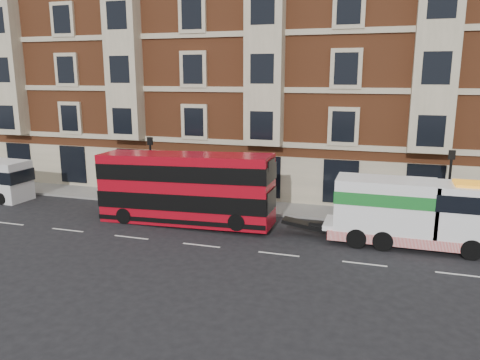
% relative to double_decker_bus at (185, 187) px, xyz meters
% --- Properties ---
extents(ground, '(120.00, 120.00, 0.00)m').
position_rel_double_decker_bus_xyz_m(ground, '(2.18, -3.03, -2.17)').
color(ground, black).
rests_on(ground, ground).
extents(sidewalk, '(90.00, 3.00, 0.15)m').
position_rel_double_decker_bus_xyz_m(sidewalk, '(2.18, 4.47, -2.09)').
color(sidewalk, slate).
rests_on(sidewalk, ground).
extents(victorian_terrace, '(45.00, 12.00, 20.40)m').
position_rel_double_decker_bus_xyz_m(victorian_terrace, '(2.68, 11.97, 7.90)').
color(victorian_terrace, brown).
rests_on(victorian_terrace, ground).
extents(lamp_post_west, '(0.35, 0.15, 4.35)m').
position_rel_double_decker_bus_xyz_m(lamp_post_west, '(-3.82, 3.17, 0.51)').
color(lamp_post_west, black).
rests_on(lamp_post_west, sidewalk).
extents(lamp_post_east, '(0.35, 0.15, 4.35)m').
position_rel_double_decker_bus_xyz_m(lamp_post_east, '(14.18, 3.17, 0.51)').
color(lamp_post_east, black).
rests_on(lamp_post_east, sidewalk).
extents(double_decker_bus, '(10.11, 2.32, 4.09)m').
position_rel_double_decker_bus_xyz_m(double_decker_bus, '(0.00, 0.00, 0.00)').
color(double_decker_bus, '#A60917').
rests_on(double_decker_bus, ground).
extents(tow_truck, '(8.09, 2.39, 3.37)m').
position_rel_double_decker_bus_xyz_m(tow_truck, '(12.05, -0.00, -0.38)').
color(tow_truck, white).
rests_on(tow_truck, ground).
extents(pedestrian, '(0.72, 0.66, 1.64)m').
position_rel_double_decker_bus_xyz_m(pedestrian, '(-3.91, 4.84, -1.20)').
color(pedestrian, '#182531').
rests_on(pedestrian, sidewalk).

